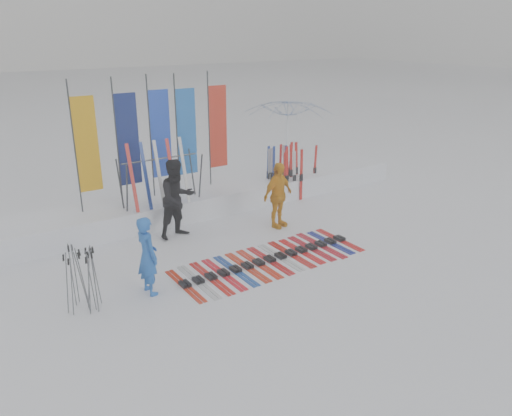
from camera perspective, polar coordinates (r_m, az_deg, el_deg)
ground at (r=10.51m, az=3.98°, el=-7.81°), size 120.00×120.00×0.00m
snow_bank at (r=14.01m, az=-7.52°, el=0.61°), size 14.00×1.60×0.60m
person_blue at (r=9.77m, az=-12.29°, el=-5.35°), size 0.42×0.60×1.57m
person_black at (r=12.24m, az=-8.99°, el=1.05°), size 1.06×0.89×1.96m
person_yellow at (r=12.74m, az=2.52°, el=1.46°), size 1.07×0.64×1.71m
tent_canopy at (r=17.26m, az=3.67°, el=8.03°), size 3.83×3.86×2.71m
ski_row at (r=11.13m, az=1.52°, el=-5.91°), size 4.34×1.70×0.07m
pole_cluster at (r=9.60m, az=-19.09°, el=-7.76°), size 0.63×0.58×1.26m
feather_flags at (r=13.36m, az=-11.19°, el=8.12°), size 4.34×0.29×3.20m
ski_rack at (r=12.95m, az=-10.82°, el=3.86°), size 2.04×0.80×1.23m
upright_skis at (r=15.16m, az=3.46°, el=4.14°), size 1.68×1.07×1.67m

